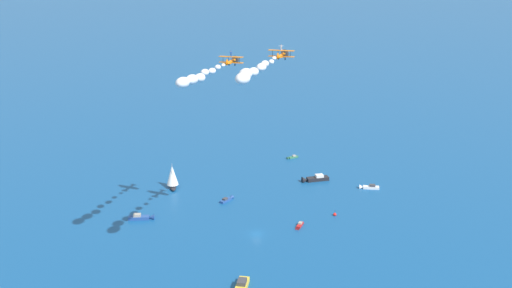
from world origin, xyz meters
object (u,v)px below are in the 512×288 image
(biplane_lead, at_px, (231,61))
(motorboat_outer_ring_b, at_px, (314,179))
(motorboat_trailing, at_px, (227,199))
(motorboat_outer_ring_a, at_px, (142,217))
(sailboat_far_port, at_px, (172,176))
(motorboat_inshore, at_px, (368,187))
(wingwalker_wingman, at_px, (281,47))
(motorboat_mid_cluster, at_px, (299,226))
(motorboat_ahead, at_px, (292,157))
(marker_buoy, at_px, (335,214))
(wingwalker_lead, at_px, (231,53))
(biplane_wingman, at_px, (281,55))

(biplane_lead, bearing_deg, motorboat_outer_ring_b, 33.03)
(motorboat_trailing, height_order, motorboat_outer_ring_a, motorboat_outer_ring_a)
(motorboat_outer_ring_b, bearing_deg, biplane_lead, -146.97)
(sailboat_far_port, distance_m, motorboat_inshore, 71.14)
(biplane_lead, distance_m, wingwalker_wingman, 16.44)
(motorboat_trailing, bearing_deg, biplane_lead, -103.96)
(motorboat_mid_cluster, bearing_deg, motorboat_ahead, 67.39)
(motorboat_inshore, relative_size, motorboat_mid_cluster, 1.57)
(motorboat_inshore, relative_size, biplane_lead, 1.08)
(motorboat_ahead, relative_size, marker_buoy, 2.47)
(sailboat_far_port, xyz_separation_m, wingwalker_wingman, (19.55, -51.56, 53.70))
(motorboat_inshore, distance_m, wingwalker_lead, 79.68)
(biplane_lead, distance_m, wingwalker_lead, 2.19)
(sailboat_far_port, xyz_separation_m, motorboat_outer_ring_b, (50.87, -12.78, -3.67))
(motorboat_inshore, xyz_separation_m, wingwalker_wingman, (-46.29, -24.90, 57.62))
(motorboat_trailing, bearing_deg, marker_buoy, -40.01)
(motorboat_mid_cluster, bearing_deg, sailboat_far_port, 122.72)
(motorboat_trailing, relative_size, biplane_lead, 0.90)
(motorboat_outer_ring_a, xyz_separation_m, wingwalker_wingman, (35.06, -29.63, 57.53))
(motorboat_trailing, bearing_deg, wingwalker_lead, -104.05)
(motorboat_ahead, height_order, wingwalker_lead, wingwalker_lead)
(motorboat_outer_ring_a, xyz_separation_m, motorboat_outer_ring_b, (66.38, 9.16, 0.16))
(motorboat_ahead, height_order, motorboat_outer_ring_b, motorboat_outer_ring_b)
(biplane_lead, bearing_deg, motorboat_inshore, 13.07)
(motorboat_outer_ring_b, height_order, biplane_lead, biplane_lead)
(sailboat_far_port, relative_size, wingwalker_wingman, 6.41)
(motorboat_trailing, relative_size, biplane_wingman, 0.90)
(biplane_wingman, height_order, wingwalker_wingman, wingwalker_wingman)
(wingwalker_lead, bearing_deg, motorboat_ahead, 49.91)
(marker_buoy, bearing_deg, motorboat_ahead, 79.78)
(sailboat_far_port, bearing_deg, motorboat_mid_cluster, -57.28)
(motorboat_inshore, relative_size, wingwalker_wingman, 4.67)
(motorboat_ahead, height_order, motorboat_mid_cluster, motorboat_ahead)
(motorboat_mid_cluster, xyz_separation_m, motorboat_outer_ring_b, (21.63, 32.74, 0.41))
(motorboat_trailing, distance_m, motorboat_outer_ring_a, 30.49)
(biplane_wingman, bearing_deg, motorboat_trailing, 98.21)
(sailboat_far_port, relative_size, motorboat_outer_ring_a, 1.15)
(wingwalker_wingman, bearing_deg, sailboat_far_port, 110.76)
(sailboat_far_port, xyz_separation_m, motorboat_inshore, (65.83, -26.66, -3.92))
(motorboat_mid_cluster, bearing_deg, motorboat_outer_ring_b, 56.55)
(motorboat_inshore, distance_m, biplane_lead, 78.19)
(motorboat_inshore, height_order, wingwalker_lead, wingwalker_lead)
(motorboat_inshore, relative_size, biplane_wingman, 1.08)
(motorboat_trailing, xyz_separation_m, motorboat_ahead, (38.81, 30.86, -0.07))
(motorboat_outer_ring_b, xyz_separation_m, biplane_lead, (-41.54, -27.01, 52.17))
(motorboat_mid_cluster, height_order, biplane_wingman, biplane_wingman)
(motorboat_outer_ring_b, bearing_deg, sailboat_far_port, 165.90)
(motorboat_inshore, relative_size, motorboat_trailing, 1.21)
(motorboat_inshore, bearing_deg, motorboat_outer_ring_b, 137.14)
(sailboat_far_port, distance_m, wingwalker_wingman, 76.97)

